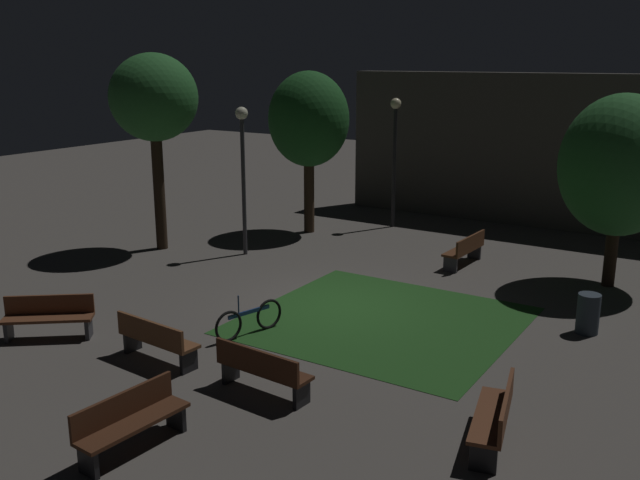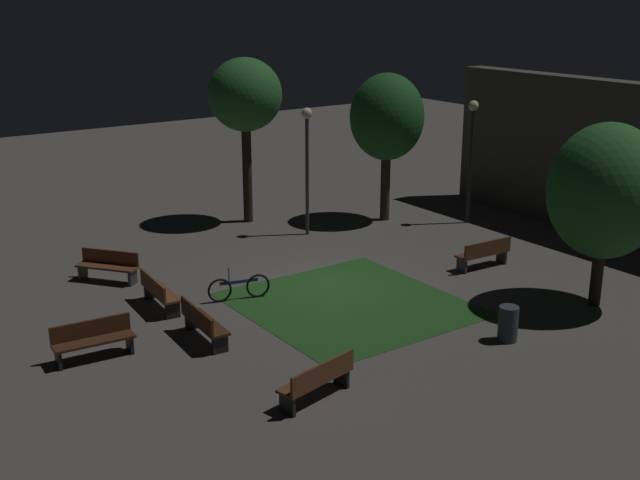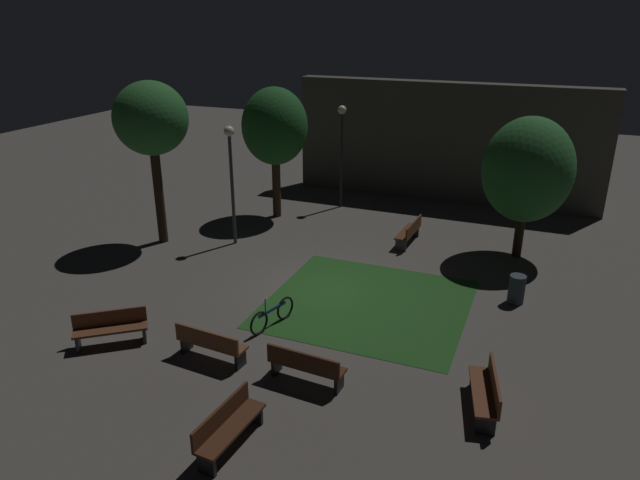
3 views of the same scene
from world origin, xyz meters
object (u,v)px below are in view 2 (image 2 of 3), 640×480
Objects in this scene: bench_front_right at (318,379)px; lamp_post_path_center at (472,140)px; bench_corner at (202,322)px; tree_lawn_side at (387,118)px; bench_front_left at (484,253)px; lamp_post_near_wall at (307,149)px; trash_bin at (508,324)px; bench_by_lamp at (158,291)px; bicycle at (239,288)px; tree_tall_center at (245,97)px; tree_near_wall at (606,192)px; bench_back_row at (108,265)px; bench_near_trees at (93,339)px.

lamp_post_path_center is at bearing 122.82° from bench_front_right.
tree_lawn_side is at bearing 119.20° from bench_corner.
bench_front_left is 0.42× the size of lamp_post_near_wall.
trash_bin is (3.98, -3.35, -0.05)m from bench_front_left.
bicycle is (0.65, 2.02, -0.14)m from bench_by_lamp.
lamp_post_near_wall is at bearing 128.96° from bicycle.
bench_front_left is 0.32× the size of tree_tall_center.
lamp_post_path_center is (4.65, 6.30, -1.48)m from tree_tall_center.
tree_near_wall is at bearing -20.84° from lamp_post_path_center.
bench_corner and bench_front_left have the same top height.
tree_tall_center is at bearing 115.94° from bench_back_row.
bench_back_row is 2.00× the size of trash_bin.
bench_front_left is 1.10× the size of bicycle.
lamp_post_near_wall is (-3.31, 6.92, 2.46)m from bench_by_lamp.
bench_back_row and bench_near_trees have the same top height.
bench_near_trees is 11.00m from lamp_post_near_wall.
bench_front_left is (-3.80, 8.68, 0.00)m from bench_front_right.
bench_by_lamp is at bearing -72.51° from tree_lawn_side.
lamp_post_near_wall reaches higher than bench_near_trees.
tree_near_wall is 4.48m from trash_bin.
bench_back_row is at bearing -119.32° from bench_front_left.
tree_near_wall is 0.83× the size of tree_tall_center.
bench_front_left is 0.38× the size of tree_near_wall.
lamp_post_path_center is at bearing 53.52° from tree_tall_center.
lamp_post_near_wall is 6.82m from bicycle.
lamp_post_path_center is at bearing 46.75° from tree_lawn_side.
bench_corner and bench_near_trees have the same top height.
bench_corner is 0.35× the size of tree_lawn_side.
tree_lawn_side is 11.21m from trash_bin.
bench_by_lamp and bench_corner have the same top height.
bench_by_lamp is at bearing -174.86° from bench_front_right.
tree_lawn_side is 4.97m from tree_tall_center.
bench_back_row is 0.94× the size of bench_near_trees.
bench_front_left is at bearing 60.68° from bench_back_row.
bench_back_row is (-2.75, -0.30, 0.00)m from bench_by_lamp.
bench_front_left reaches higher than trash_bin.
tree_near_wall is (6.33, 9.52, 2.59)m from bench_by_lamp.
bench_front_left is 6.82m from lamp_post_near_wall.
bench_corner is 13.17m from lamp_post_path_center.
bench_near_trees is 2.13× the size of trash_bin.
lamp_post_near_wall is (-9.65, -2.59, -0.13)m from tree_near_wall.
tree_lawn_side is at bearing 115.26° from bicycle.
bicycle is at bearing -127.15° from tree_near_wall.
bicycle reaches higher than bench_back_row.
bench_near_trees is at bearing -67.91° from tree_lawn_side.
bench_by_lamp is 2.50m from bench_corner.
trash_bin is (9.34, 6.20, -0.05)m from bench_back_row.
tree_tall_center is at bearing 133.90° from bench_by_lamp.
lamp_post_near_wall is 5.00× the size of trash_bin.
bench_back_row is 8.13m from tree_tall_center.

